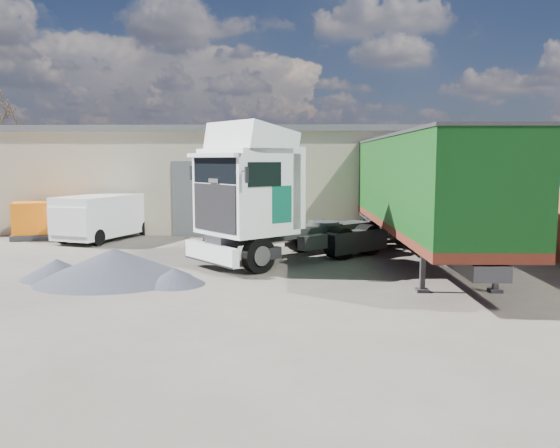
{
  "coord_description": "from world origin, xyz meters",
  "views": [
    {
      "loc": [
        1.96,
        -16.03,
        3.66
      ],
      "look_at": [
        1.39,
        3.0,
        1.42
      ],
      "focal_mm": 35.0,
      "sensor_mm": 36.0,
      "label": 1
    }
  ],
  "objects_px": {
    "box_trailer": "(423,186)",
    "panel_van": "(102,217)",
    "tractor_unit": "(268,205)",
    "orange_skip": "(44,222)"
  },
  "relations": [
    {
      "from": "box_trailer",
      "to": "panel_van",
      "type": "distance_m",
      "value": 14.44
    },
    {
      "from": "tractor_unit",
      "to": "panel_van",
      "type": "bearing_deg",
      "value": -165.96
    },
    {
      "from": "panel_van",
      "to": "tractor_unit",
      "type": "bearing_deg",
      "value": -16.45
    },
    {
      "from": "tractor_unit",
      "to": "orange_skip",
      "type": "bearing_deg",
      "value": -159.74
    },
    {
      "from": "orange_skip",
      "to": "tractor_unit",
      "type": "bearing_deg",
      "value": -48.35
    },
    {
      "from": "tractor_unit",
      "to": "box_trailer",
      "type": "relative_size",
      "value": 0.53
    },
    {
      "from": "box_trailer",
      "to": "panel_van",
      "type": "relative_size",
      "value": 2.51
    },
    {
      "from": "tractor_unit",
      "to": "orange_skip",
      "type": "height_order",
      "value": "tractor_unit"
    },
    {
      "from": "panel_van",
      "to": "orange_skip",
      "type": "xyz_separation_m",
      "value": [
        -2.93,
        0.4,
        -0.32
      ]
    },
    {
      "from": "box_trailer",
      "to": "panel_van",
      "type": "height_order",
      "value": "box_trailer"
    }
  ]
}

